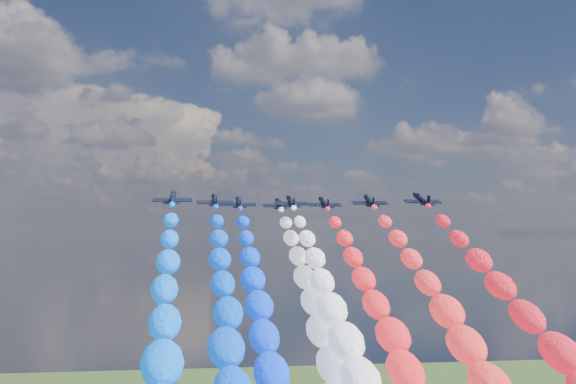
{
  "coord_description": "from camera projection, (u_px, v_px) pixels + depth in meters",
  "views": [
    {
      "loc": [
        -21.69,
        -151.94,
        101.03
      ],
      "look_at": [
        0.0,
        4.0,
        110.15
      ],
      "focal_mm": 45.05,
      "sensor_mm": 36.0,
      "label": 1
    }
  ],
  "objects": [
    {
      "name": "jet_4",
      "position": [
        279.0,
        204.0,
        173.23
      ],
      "size": [
        7.8,
        10.6,
        5.59
      ],
      "primitive_type": null,
      "rotation": [
        0.34,
        0.0,
        -0.01
      ],
      "color": "black"
    },
    {
      "name": "jet_0",
      "position": [
        173.0,
        198.0,
        143.78
      ],
      "size": [
        8.2,
        10.89,
        5.59
      ],
      "primitive_type": null,
      "rotation": [
        0.34,
        0.0,
        -0.04
      ],
      "color": "black"
    },
    {
      "name": "trail_2",
      "position": [
        267.0,
        368.0,
        105.69
      ],
      "size": [
        7.02,
        117.75,
        57.8
      ],
      "primitive_type": null,
      "color": "#0535FF"
    },
    {
      "name": "trail_4",
      "position": [
        327.0,
        360.0,
        112.83
      ],
      "size": [
        7.02,
        117.75,
        57.8
      ],
      "primitive_type": null,
      "color": "white"
    },
    {
      "name": "trail_5",
      "position": [
        400.0,
        366.0,
        107.38
      ],
      "size": [
        7.02,
        117.75,
        57.8
      ],
      "primitive_type": null,
      "color": "red"
    },
    {
      "name": "jet_1",
      "position": [
        215.0,
        201.0,
        155.11
      ],
      "size": [
        8.24,
        10.92,
        5.59
      ],
      "primitive_type": null,
      "rotation": [
        0.34,
        0.0,
        0.05
      ],
      "color": "black"
    },
    {
      "name": "jet_2",
      "position": [
        239.0,
        203.0,
        166.09
      ],
      "size": [
        7.84,
        10.63,
        5.59
      ],
      "primitive_type": null,
      "rotation": [
        0.34,
        0.0,
        0.01
      ],
      "color": "black"
    },
    {
      "name": "jet_7",
      "position": [
        422.0,
        200.0,
        151.12
      ],
      "size": [
        8.41,
        11.03,
        5.59
      ],
      "primitive_type": null,
      "rotation": [
        0.34,
        0.0,
        0.06
      ],
      "color": "black"
    },
    {
      "name": "jet_5",
      "position": [
        324.0,
        203.0,
        167.78
      ],
      "size": [
        8.31,
        10.97,
        5.59
      ],
      "primitive_type": null,
      "rotation": [
        0.34,
        0.0,
        0.05
      ],
      "color": "black"
    },
    {
      "name": "jet_6",
      "position": [
        369.0,
        201.0,
        157.9
      ],
      "size": [
        7.99,
        10.74,
        5.59
      ],
      "primitive_type": null,
      "rotation": [
        0.34,
        0.0,
        -0.02
      ],
      "color": "black"
    },
    {
      "name": "jet_3",
      "position": [
        291.0,
        202.0,
        161.62
      ],
      "size": [
        8.17,
        10.86,
        5.59
      ],
      "primitive_type": null,
      "rotation": [
        0.34,
        0.0,
        0.04
      ],
      "color": "black"
    },
    {
      "name": "trail_6",
      "position": [
        480.0,
        380.0,
        97.5
      ],
      "size": [
        7.02,
        117.75,
        57.8
      ],
      "primitive_type": null,
      "color": "#FA2C2D"
    },
    {
      "name": "trail_1",
      "position": [
        231.0,
        384.0,
        94.71
      ],
      "size": [
        7.02,
        117.75,
        57.8
      ],
      "primitive_type": null,
      "color": "blue"
    },
    {
      "name": "trail_3",
      "position": [
        351.0,
        374.0,
        101.21
      ],
      "size": [
        7.02,
        117.75,
        57.8
      ],
      "primitive_type": null,
      "color": "white"
    }
  ]
}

